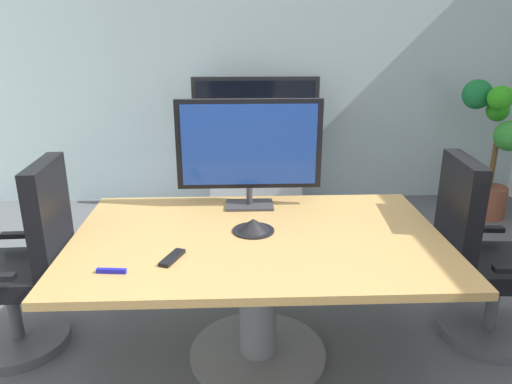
{
  "coord_description": "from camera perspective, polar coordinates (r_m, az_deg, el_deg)",
  "views": [
    {
      "loc": [
        -0.11,
        -2.04,
        1.75
      ],
      "look_at": [
        -0.01,
        0.49,
        0.88
      ],
      "focal_mm": 33.96,
      "sensor_mm": 36.0,
      "label": 1
    }
  ],
  "objects": [
    {
      "name": "ground_plane",
      "position": [
        2.69,
        0.68,
        -21.7
      ],
      "size": [
        6.87,
        6.87,
        0.0
      ],
      "primitive_type": "plane",
      "color": "#515459"
    },
    {
      "name": "wall_back_glass_partition",
      "position": [
        4.98,
        -1.1,
        15.27
      ],
      "size": [
        5.82,
        0.1,
        2.87
      ],
      "primitive_type": "cube",
      "color": "#9EB2B7",
      "rests_on": "ground"
    },
    {
      "name": "conference_table",
      "position": [
        2.58,
        0.23,
        -8.81
      ],
      "size": [
        1.9,
        1.21,
        0.73
      ],
      "color": "#B2894C",
      "rests_on": "ground"
    },
    {
      "name": "office_chair_left",
      "position": [
        2.99,
        -25.53,
        -8.71
      ],
      "size": [
        0.6,
        0.58,
        1.09
      ],
      "rotation": [
        0.0,
        0.0,
        -1.53
      ],
      "color": "#4C4C51",
      "rests_on": "ground"
    },
    {
      "name": "office_chair_right",
      "position": [
        3.06,
        25.05,
        -7.99
      ],
      "size": [
        0.61,
        0.59,
        1.09
      ],
      "rotation": [
        0.0,
        0.0,
        1.49
      ],
      "color": "#4C4C51",
      "rests_on": "ground"
    },
    {
      "name": "tv_monitor",
      "position": [
        2.8,
        -0.81,
        5.28
      ],
      "size": [
        0.84,
        0.18,
        0.64
      ],
      "color": "#333338",
      "rests_on": "conference_table"
    },
    {
      "name": "wall_display_unit",
      "position": [
        4.8,
        -0.05,
        3.09
      ],
      "size": [
        1.2,
        0.36,
        1.31
      ],
      "color": "#B7BABC",
      "rests_on": "ground"
    },
    {
      "name": "potted_plant",
      "position": [
        5.03,
        26.29,
        5.0
      ],
      "size": [
        0.6,
        0.55,
        1.29
      ],
      "color": "brown",
      "rests_on": "ground"
    },
    {
      "name": "conference_phone",
      "position": [
        2.53,
        -0.32,
        -4.0
      ],
      "size": [
        0.22,
        0.22,
        0.07
      ],
      "color": "black",
      "rests_on": "conference_table"
    },
    {
      "name": "remote_control",
      "position": [
        2.28,
        -9.84,
        -7.64
      ],
      "size": [
        0.11,
        0.18,
        0.02
      ],
      "primitive_type": "cube",
      "rotation": [
        0.0,
        0.0,
        -0.38
      ],
      "color": "black",
      "rests_on": "conference_table"
    },
    {
      "name": "whiteboard_marker",
      "position": [
        2.22,
        -16.67,
        -8.9
      ],
      "size": [
        0.13,
        0.03,
        0.02
      ],
      "primitive_type": "cube",
      "rotation": [
        0.0,
        0.0,
        -0.09
      ],
      "color": "#1919A5",
      "rests_on": "conference_table"
    }
  ]
}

